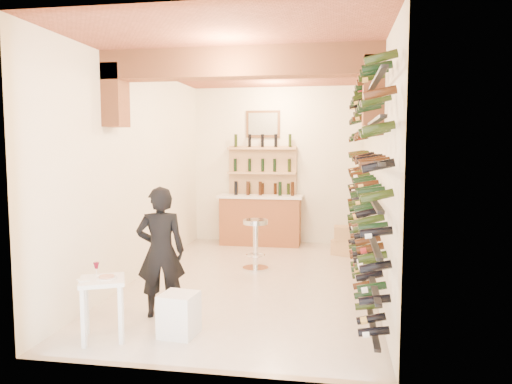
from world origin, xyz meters
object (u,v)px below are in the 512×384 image
back_counter (261,218)px  person (161,252)px  white_stool (179,314)px  tasting_table (102,290)px  crate_lower (346,247)px  wine_rack (359,178)px  chrome_barstool (255,241)px

back_counter → person: person is taller
back_counter → person: bearing=-96.7°
back_counter → white_stool: 4.86m
tasting_table → crate_lower: 5.09m
back_counter → crate_lower: bearing=-22.1°
wine_rack → white_stool: (-1.94, -2.20, -1.32)m
person → crate_lower: size_ratio=3.27×
wine_rack → tasting_table: (-2.68, -2.43, -1.02)m
tasting_table → wine_rack: bearing=17.2°
back_counter → white_stool: bearing=-91.3°
white_stool → crate_lower: 4.53m
person → wine_rack: bearing=-162.1°
person → tasting_table: bearing=48.2°
tasting_table → crate_lower: size_ratio=1.66×
person → crate_lower: (2.20, 3.62, -0.63)m
wine_rack → crate_lower: bearing=93.8°
tasting_table → white_stool: size_ratio=1.72×
crate_lower → wine_rack: bearing=-86.2°
wine_rack → crate_lower: wine_rack is taller
tasting_table → person: person is taller
person → chrome_barstool: person is taller
back_counter → person: size_ratio=1.11×
wine_rack → back_counter: bearing=124.7°
back_counter → chrome_barstool: (0.23, -1.99, -0.06)m
back_counter → chrome_barstool: bearing=-83.4°
tasting_table → white_stool: (0.74, 0.23, -0.30)m
wine_rack → white_stool: size_ratio=12.56×
tasting_table → chrome_barstool: bearing=45.7°
chrome_barstool → white_stool: bearing=-96.8°
back_counter → wine_rack: bearing=-55.3°
tasting_table → person: 0.88m
crate_lower → back_counter: bearing=157.9°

